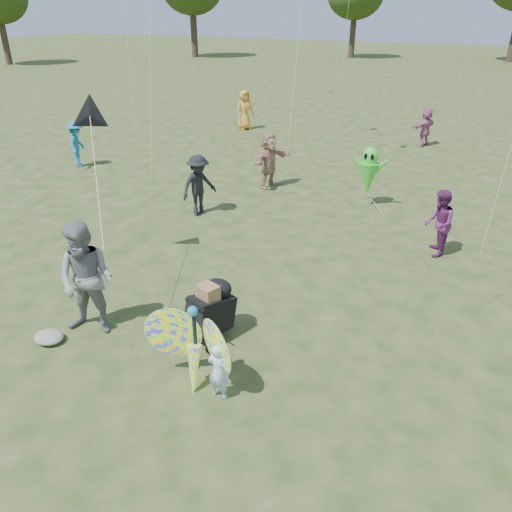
# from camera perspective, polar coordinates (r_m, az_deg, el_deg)

# --- Properties ---
(ground) EXTENTS (160.00, 160.00, 0.00)m
(ground) POSITION_cam_1_polar(r_m,az_deg,el_deg) (8.61, -3.40, -10.88)
(ground) COLOR #51592B
(ground) RESTS_ON ground
(child_girl) EXTENTS (0.35, 0.23, 0.94)m
(child_girl) POSITION_cam_1_polar(r_m,az_deg,el_deg) (7.49, -4.31, -13.02)
(child_girl) COLOR #B4E8FF
(child_girl) RESTS_ON ground
(adult_man) EXTENTS (1.18, 1.02, 2.07)m
(adult_man) POSITION_cam_1_polar(r_m,az_deg,el_deg) (9.04, -18.77, -2.62)
(adult_man) COLOR gray
(adult_man) RESTS_ON ground
(grey_bag) EXTENTS (0.54, 0.45, 0.17)m
(grey_bag) POSITION_cam_1_polar(r_m,az_deg,el_deg) (9.50, -22.60, -8.54)
(grey_bag) COLOR gray
(grey_bag) RESTS_ON ground
(crowd_b) EXTENTS (0.97, 1.23, 1.68)m
(crowd_b) POSITION_cam_1_polar(r_m,az_deg,el_deg) (13.89, -6.56, 8.06)
(crowd_b) COLOR black
(crowd_b) RESTS_ON ground
(crowd_d) EXTENTS (0.91, 1.70, 1.75)m
(crowd_d) POSITION_cam_1_polar(r_m,az_deg,el_deg) (16.01, 1.52, 10.89)
(crowd_d) COLOR tan
(crowd_d) RESTS_ON ground
(crowd_e) EXTENTS (0.75, 0.88, 1.57)m
(crowd_e) POSITION_cam_1_polar(r_m,az_deg,el_deg) (12.17, 20.17, 3.52)
(crowd_e) COLOR #68225F
(crowd_e) RESTS_ON ground
(crowd_g) EXTENTS (0.96, 1.04, 1.78)m
(crowd_g) POSITION_cam_1_polar(r_m,az_deg,el_deg) (24.16, -1.31, 16.35)
(crowd_g) COLOR gold
(crowd_g) RESTS_ON ground
(crowd_i) EXTENTS (1.04, 1.21, 1.62)m
(crowd_i) POSITION_cam_1_polar(r_m,az_deg,el_deg) (19.32, -19.74, 11.95)
(crowd_i) COLOR teal
(crowd_i) RESTS_ON ground
(crowd_j) EXTENTS (1.02, 1.51, 1.56)m
(crowd_j) POSITION_cam_1_polar(r_m,az_deg,el_deg) (22.24, 18.77, 13.79)
(crowd_j) COLOR #B56793
(crowd_j) RESTS_ON ground
(jogging_stroller) EXTENTS (0.70, 1.12, 1.09)m
(jogging_stroller) POSITION_cam_1_polar(r_m,az_deg,el_deg) (8.63, -5.07, -5.87)
(jogging_stroller) COLOR black
(jogging_stroller) RESTS_ON ground
(butterfly_kite) EXTENTS (1.74, 0.75, 1.59)m
(butterfly_kite) POSITION_cam_1_polar(r_m,az_deg,el_deg) (7.61, -7.07, -10.51)
(butterfly_kite) COLOR orange
(butterfly_kite) RESTS_ON ground
(delta_kite_rig) EXTENTS (2.34, 2.33, 2.06)m
(delta_kite_rig) POSITION_cam_1_polar(r_m,az_deg,el_deg) (10.68, -18.45, 14.89)
(delta_kite_rig) COLOR black
(delta_kite_rig) RESTS_ON ground
(alien_kite) EXTENTS (1.12, 0.69, 1.74)m
(alien_kite) POSITION_cam_1_polar(r_m,az_deg,el_deg) (14.72, 12.76, 9.19)
(alien_kite) COLOR #39D532
(alien_kite) RESTS_ON ground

